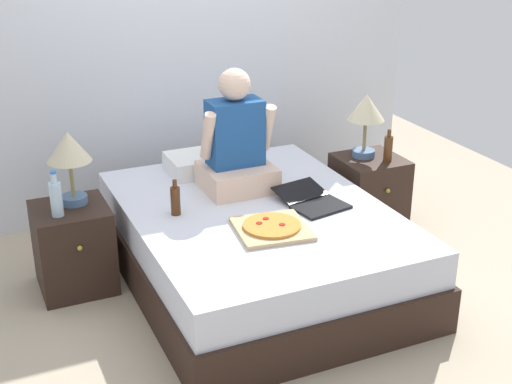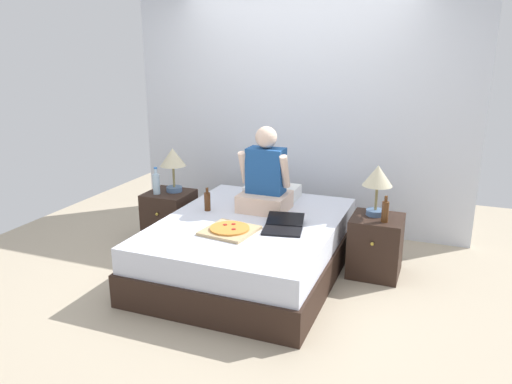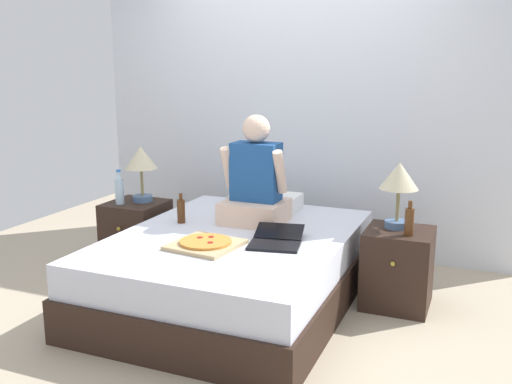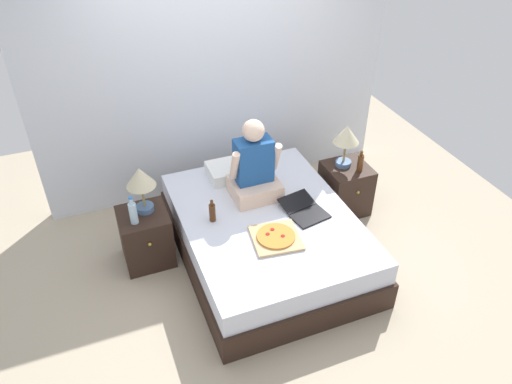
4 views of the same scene
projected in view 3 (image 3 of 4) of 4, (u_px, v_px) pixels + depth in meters
The scene contains 14 objects.
ground_plane at pixel (235, 301), 3.98m from camera, with size 5.74×5.74×0.00m, color tan.
wall_back at pixel (299, 108), 4.94m from camera, with size 3.74×0.12×2.50m, color silver.
bed at pixel (235, 268), 3.93m from camera, with size 1.53×2.01×0.49m.
nightstand_left at pixel (137, 234), 4.65m from camera, with size 0.44×0.47×0.53m.
lamp_on_left_nightstand at pixel (141, 162), 4.55m from camera, with size 0.26×0.26×0.45m.
water_bottle at pixel (119, 190), 4.51m from camera, with size 0.07×0.07×0.28m.
nightstand_right at pixel (398, 268), 3.86m from camera, with size 0.44×0.47×0.53m.
lamp_on_right_nightstand at pixel (399, 181), 3.79m from camera, with size 0.26×0.26×0.45m.
beer_bottle at pixel (409, 221), 3.67m from camera, with size 0.06×0.06×0.23m.
pillow at pixel (266, 202), 4.53m from camera, with size 0.52×0.34×0.12m, color white.
person_seated at pixel (255, 183), 4.12m from camera, with size 0.47×0.40×0.78m.
laptop at pixel (276, 241), 3.65m from camera, with size 0.39×0.47×0.07m.
pizza_box at pixel (206, 244), 3.59m from camera, with size 0.45×0.45×0.05m.
beer_bottle_on_bed at pixel (181, 210), 4.13m from camera, with size 0.06×0.06×0.22m.
Camera 3 is at (1.56, -3.38, 1.60)m, focal length 40.00 mm.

